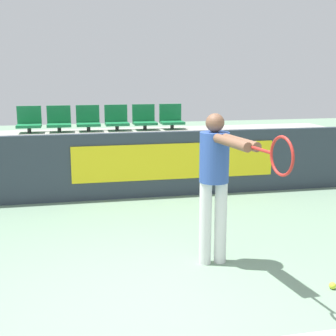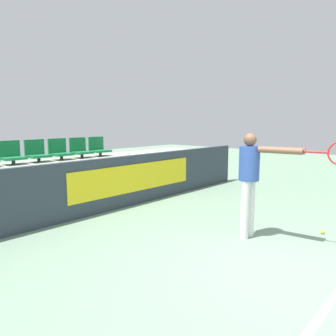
% 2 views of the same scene
% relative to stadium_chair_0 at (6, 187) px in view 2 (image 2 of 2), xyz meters
% --- Properties ---
extents(ground_plane, '(30.00, 30.00, 0.00)m').
position_rel_stadium_chair_0_xyz_m(ground_plane, '(1.35, -4.51, -0.65)').
color(ground_plane, gray).
extents(barrier_wall, '(9.43, 0.14, 1.06)m').
position_rel_stadium_chair_0_xyz_m(barrier_wall, '(1.38, -0.69, -0.12)').
color(barrier_wall, '#2D3842').
rests_on(barrier_wall, ground).
extents(bleacher_tier_front, '(9.03, 0.98, 0.45)m').
position_rel_stadium_chair_0_xyz_m(bleacher_tier_front, '(1.35, -0.12, -0.42)').
color(bleacher_tier_front, '#ADA89E').
rests_on(bleacher_tier_front, ground).
extents(bleacher_tier_middle, '(9.03, 0.98, 0.90)m').
position_rel_stadium_chair_0_xyz_m(bleacher_tier_middle, '(1.35, 0.87, -0.20)').
color(bleacher_tier_middle, '#ADA89E').
rests_on(bleacher_tier_middle, ground).
extents(stadium_chair_0, '(0.44, 0.39, 0.48)m').
position_rel_stadium_chair_0_xyz_m(stadium_chair_0, '(0.00, 0.00, 0.00)').
color(stadium_chair_0, '#333333').
rests_on(stadium_chair_0, bleacher_tier_front).
extents(stadium_chair_1, '(0.44, 0.39, 0.48)m').
position_rel_stadium_chair_0_xyz_m(stadium_chair_1, '(0.54, 0.00, 0.00)').
color(stadium_chair_1, '#333333').
rests_on(stadium_chair_1, bleacher_tier_front).
extents(stadium_chair_2, '(0.44, 0.39, 0.48)m').
position_rel_stadium_chair_0_xyz_m(stadium_chair_2, '(1.08, 0.00, 0.00)').
color(stadium_chair_2, '#333333').
rests_on(stadium_chair_2, bleacher_tier_front).
extents(stadium_chair_3, '(0.44, 0.39, 0.48)m').
position_rel_stadium_chair_0_xyz_m(stadium_chair_3, '(1.62, 0.00, 0.00)').
color(stadium_chair_3, '#333333').
rests_on(stadium_chair_3, bleacher_tier_front).
extents(stadium_chair_4, '(0.44, 0.39, 0.48)m').
position_rel_stadium_chair_0_xyz_m(stadium_chair_4, '(2.16, 0.00, 0.00)').
color(stadium_chair_4, '#333333').
rests_on(stadium_chair_4, bleacher_tier_front).
extents(stadium_chair_5, '(0.44, 0.39, 0.48)m').
position_rel_stadium_chair_0_xyz_m(stadium_chair_5, '(2.70, 0.00, 0.00)').
color(stadium_chair_5, '#333333').
rests_on(stadium_chair_5, bleacher_tier_front).
extents(stadium_chair_7, '(0.44, 0.39, 0.48)m').
position_rel_stadium_chair_0_xyz_m(stadium_chair_7, '(0.54, 0.98, 0.45)').
color(stadium_chair_7, '#333333').
rests_on(stadium_chair_7, bleacher_tier_middle).
extents(stadium_chair_8, '(0.44, 0.39, 0.48)m').
position_rel_stadium_chair_0_xyz_m(stadium_chair_8, '(1.08, 0.98, 0.45)').
color(stadium_chair_8, '#333333').
rests_on(stadium_chair_8, bleacher_tier_middle).
extents(stadium_chair_9, '(0.44, 0.39, 0.48)m').
position_rel_stadium_chair_0_xyz_m(stadium_chair_9, '(1.62, 0.98, 0.45)').
color(stadium_chair_9, '#333333').
rests_on(stadium_chair_9, bleacher_tier_middle).
extents(stadium_chair_10, '(0.44, 0.39, 0.48)m').
position_rel_stadium_chair_0_xyz_m(stadium_chair_10, '(2.16, 0.98, 0.45)').
color(stadium_chair_10, '#333333').
rests_on(stadium_chair_10, bleacher_tier_middle).
extents(stadium_chair_11, '(0.44, 0.39, 0.48)m').
position_rel_stadium_chair_0_xyz_m(stadium_chair_11, '(2.70, 0.98, 0.45)').
color(stadium_chair_11, '#333333').
rests_on(stadium_chair_11, bleacher_tier_middle).
extents(tennis_player, '(0.35, 1.52, 1.60)m').
position_rel_stadium_chair_0_xyz_m(tennis_player, '(2.18, -3.57, 0.34)').
color(tennis_player, silver).
rests_on(tennis_player, ground).
extents(tennis_ball, '(0.07, 0.07, 0.07)m').
position_rel_stadium_chair_0_xyz_m(tennis_ball, '(3.09, -4.32, -0.62)').
color(tennis_ball, '#CCDB33').
rests_on(tennis_ball, ground).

